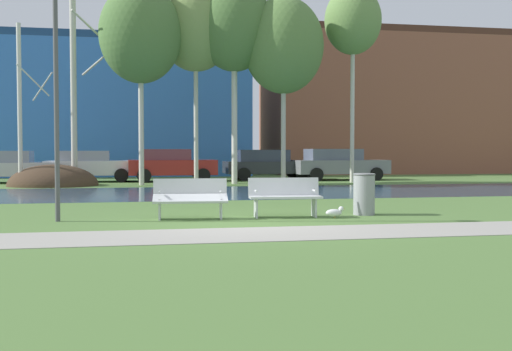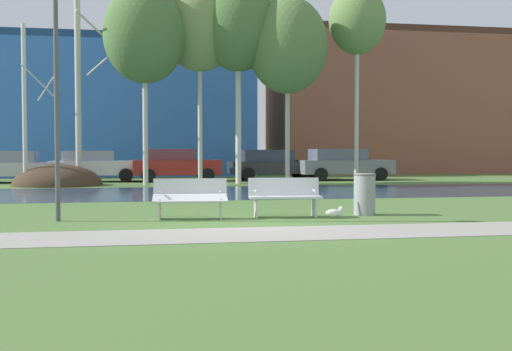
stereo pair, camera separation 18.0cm
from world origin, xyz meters
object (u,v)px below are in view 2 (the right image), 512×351
object	(u,v)px
streetlamp	(56,47)
parked_sedan_second_white	(94,165)
parked_wagon_fourth_dark	(271,164)
parked_hatch_third_red	(175,164)
seagull	(335,212)
parked_suv_fifth_grey	(343,164)
trash_bin	(365,193)
parked_van_nearest_silver	(16,166)
bench_left	(190,197)
bench_right	(285,196)

from	to	relation	value
streetlamp	parked_sedan_second_white	xyz separation A→B (m)	(-0.50, 16.58, -2.87)
parked_sedan_second_white	parked_wagon_fourth_dark	xyz separation A→B (m)	(8.56, 0.43, 0.01)
parked_hatch_third_red	parked_sedan_second_white	bearing A→B (deg)	172.69
seagull	parked_sedan_second_white	world-z (taller)	parked_sedan_second_white
parked_hatch_third_red	parked_suv_fifth_grey	distance (m)	8.22
parked_sedan_second_white	parked_hatch_third_red	xyz separation A→B (m)	(3.74, -0.48, 0.03)
trash_bin	seagull	size ratio (longest dim) A/B	2.14
parked_van_nearest_silver	parked_sedan_second_white	bearing A→B (deg)	5.17
bench_left	streetlamp	size ratio (longest dim) A/B	0.30
bench_right	parked_hatch_third_red	xyz separation A→B (m)	(-1.63, 16.15, 0.33)
parked_van_nearest_silver	streetlamp	bearing A→B (deg)	-76.43
seagull	parked_van_nearest_silver	world-z (taller)	parked_van_nearest_silver
streetlamp	parked_suv_fifth_grey	distance (m)	19.91
streetlamp	parked_wagon_fourth_dark	xyz separation A→B (m)	(8.06, 17.01, -2.85)
bench_right	parked_suv_fifth_grey	world-z (taller)	parked_suv_fifth_grey
bench_left	parked_van_nearest_silver	size ratio (longest dim) A/B	0.40
bench_left	parked_suv_fifth_grey	xyz separation A→B (m)	(8.70, 16.09, 0.33)
streetlamp	parked_van_nearest_silver	distance (m)	16.98
trash_bin	parked_hatch_third_red	distance (m)	16.42
trash_bin	parked_sedan_second_white	size ratio (longest dim) A/B	0.23
seagull	parked_van_nearest_silver	bearing A→B (deg)	120.32
bench_left	parked_van_nearest_silver	bearing A→B (deg)	112.29
bench_left	parked_suv_fifth_grey	size ratio (longest dim) A/B	0.35
bench_left	seagull	world-z (taller)	bench_left
parked_van_nearest_silver	bench_right	bearing A→B (deg)	-61.69
bench_left	bench_right	world-z (taller)	same
parked_hatch_third_red	bench_left	bearing A→B (deg)	-91.68
parked_sedan_second_white	parked_suv_fifth_grey	world-z (taller)	parked_suv_fifth_grey
parked_sedan_second_white	parked_van_nearest_silver	bearing A→B (deg)	-174.83
bench_right	parked_hatch_third_red	bearing A→B (deg)	95.76
parked_sedan_second_white	parked_suv_fifth_grey	size ratio (longest dim) A/B	0.91
bench_right	parked_sedan_second_white	bearing A→B (deg)	107.88
bench_left	trash_bin	size ratio (longest dim) A/B	1.71
parked_hatch_third_red	parked_suv_fifth_grey	size ratio (longest dim) A/B	0.89
bench_left	trash_bin	bearing A→B (deg)	1.79
streetlamp	parked_hatch_third_red	bearing A→B (deg)	78.63
bench_right	streetlamp	world-z (taller)	streetlamp
seagull	streetlamp	distance (m)	6.87
bench_left	parked_suv_fifth_grey	distance (m)	18.29
parked_sedan_second_white	parked_suv_fifth_grey	distance (m)	11.97
trash_bin	streetlamp	size ratio (longest dim) A/B	0.17
seagull	parked_sedan_second_white	distance (m)	18.25
parked_van_nearest_silver	parked_hatch_third_red	world-z (taller)	parked_hatch_third_red
bench_left	bench_right	distance (m)	2.10
trash_bin	parked_wagon_fourth_dark	bearing A→B (deg)	85.65
seagull	bench_left	bearing A→B (deg)	171.73
trash_bin	parked_hatch_third_red	world-z (taller)	parked_hatch_third_red
bench_right	parked_suv_fifth_grey	distance (m)	17.39
parked_hatch_third_red	bench_right	bearing A→B (deg)	-84.24
bench_left	parked_wagon_fourth_dark	xyz separation A→B (m)	(5.30, 17.06, 0.31)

